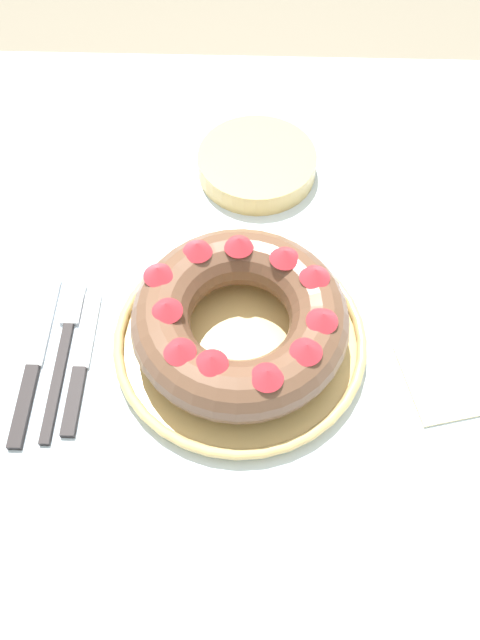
% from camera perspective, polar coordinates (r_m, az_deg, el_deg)
% --- Properties ---
extents(ground_plane, '(8.00, 8.00, 0.00)m').
position_cam_1_polar(ground_plane, '(1.46, -0.82, -16.73)').
color(ground_plane, gray).
extents(dining_table, '(1.50, 1.12, 0.75)m').
position_cam_1_polar(dining_table, '(0.83, -1.37, -4.46)').
color(dining_table, silver).
rests_on(dining_table, ground_plane).
extents(serving_dish, '(0.30, 0.30, 0.02)m').
position_cam_1_polar(serving_dish, '(0.75, -0.00, -1.83)').
color(serving_dish, tan).
rests_on(serving_dish, dining_table).
extents(bundt_cake, '(0.25, 0.25, 0.08)m').
position_cam_1_polar(bundt_cake, '(0.71, 0.00, 0.07)').
color(bundt_cake, brown).
rests_on(bundt_cake, serving_dish).
extents(fork, '(0.02, 0.22, 0.01)m').
position_cam_1_polar(fork, '(0.79, -15.75, -2.30)').
color(fork, black).
rests_on(fork, dining_table).
extents(serving_knife, '(0.02, 0.23, 0.01)m').
position_cam_1_polar(serving_knife, '(0.78, -18.44, -4.29)').
color(serving_knife, black).
rests_on(serving_knife, dining_table).
extents(cake_knife, '(0.02, 0.19, 0.01)m').
position_cam_1_polar(cake_knife, '(0.76, -14.46, -4.50)').
color(cake_knife, black).
rests_on(cake_knife, dining_table).
extents(side_bowl, '(0.17, 0.17, 0.03)m').
position_cam_1_polar(side_bowl, '(0.93, 1.56, 14.08)').
color(side_bowl, tan).
rests_on(side_bowl, dining_table).
extents(napkin, '(0.17, 0.14, 0.00)m').
position_cam_1_polar(napkin, '(0.79, 20.17, -4.63)').
color(napkin, beige).
rests_on(napkin, dining_table).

